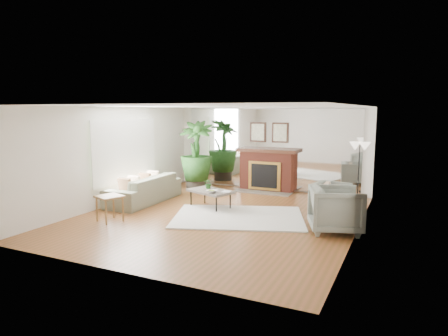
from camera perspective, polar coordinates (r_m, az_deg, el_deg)
The scene contains 18 objects.
ground at distance 9.21m, azimuth -0.64°, elevation -6.91°, with size 7.00×7.00×0.00m, color brown.
wall_left at distance 10.60m, azimuth -15.38°, elevation 1.68°, with size 0.02×7.00×2.50m, color white.
wall_right at distance 8.14m, azimuth 18.68°, elevation -0.38°, with size 0.02×7.00×2.50m, color white.
wall_back at distance 12.18m, azimuth 6.50°, elevation 2.74°, with size 6.00×0.02×2.50m, color white.
mirror_panel at distance 12.17m, azimuth 6.47°, elevation 2.73°, with size 5.40×0.04×2.40m, color silver.
window_panel at distance 10.88m, azimuth -13.91°, elevation 2.42°, with size 0.04×2.40×1.50m, color #B2E09E.
fireplace at distance 12.04m, azimuth 6.10°, elevation -0.15°, with size 1.85×0.83×2.05m.
area_rug at distance 9.10m, azimuth 2.08°, elevation -7.01°, with size 2.88×2.06×0.03m, color beige.
coffee_table at distance 9.90m, azimuth -1.98°, elevation -3.40°, with size 1.28×1.01×0.45m.
sofa at distance 10.77m, azimuth -11.35°, elevation -2.94°, with size 2.39×0.93×0.70m, color gray.
armchair_back at distance 9.76m, azimuth 15.04°, elevation -4.13°, with size 0.78×0.80×0.73m, color gray.
armchair_front at distance 8.28m, azimuth 15.68°, elevation -5.73°, with size 0.97×1.00×0.91m, color gray.
side_table at distance 9.04m, azimuth -16.03°, elevation -4.39°, with size 0.65×0.65×0.57m.
potted_ficus at distance 12.08m, azimuth -4.02°, elevation 2.11°, with size 1.25×1.25×2.10m.
floor_lamp at distance 10.80m, azimuth 18.81°, elevation 2.29°, with size 0.52×0.29×1.61m.
tabletop_plant at distance 10.09m, azimuth -2.22°, elevation -2.20°, with size 0.24×0.21×0.26m, color #2F6726.
fruit_bowl at distance 9.60m, azimuth -1.77°, elevation -3.35°, with size 0.26×0.26×0.06m, color olive.
book at distance 9.68m, azimuth -0.19°, elevation -3.37°, with size 0.19×0.26×0.02m, color olive.
Camera 1 is at (3.86, -8.01, 2.41)m, focal length 32.00 mm.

